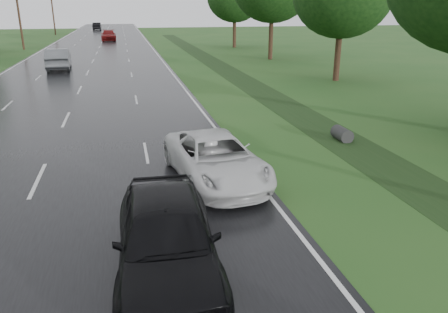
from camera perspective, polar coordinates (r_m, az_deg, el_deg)
name	(u,v)px	position (r m, az deg, el deg)	size (l,w,h in m)	color
road	(95,56)	(51.13, -16.44, 12.47)	(14.00, 180.00, 0.04)	black
edge_stripe_east	(157,54)	(51.19, -8.71, 13.05)	(0.12, 180.00, 0.01)	silver
edge_stripe_west	(30,57)	(51.95, -24.03, 11.75)	(0.12, 180.00, 0.01)	silver
center_line	(95,56)	(51.13, -16.45, 12.50)	(0.12, 180.00, 0.01)	silver
drainage_ditch	(273,98)	(26.47, 6.41, 7.61)	(2.20, 120.00, 0.56)	black
utility_pole_far	(18,6)	(61.97, -25.35, 17.33)	(1.60, 0.26, 10.00)	#341E15
utility_pole_distant	(52,6)	(91.58, -21.54, 17.82)	(1.60, 0.26, 10.00)	#341E15
white_pickup	(216,158)	(13.59, -1.11, -0.26)	(2.38, 5.16, 1.43)	silver
dark_sedan	(167,236)	(8.94, -7.51, -10.32)	(2.02, 5.02, 1.71)	black
silver_sedan	(59,59)	(41.08, -20.80, 11.84)	(1.86, 5.33, 1.76)	gray
far_car_red	(109,35)	(73.38, -14.84, 15.05)	(2.23, 5.48, 1.59)	maroon
far_car_dark	(97,26)	(106.31, -16.25, 16.02)	(1.73, 4.96, 1.63)	black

